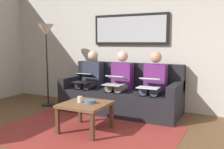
# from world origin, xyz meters

# --- Properties ---
(wall_rear) EXTENTS (6.00, 0.12, 2.60)m
(wall_rear) POSITION_xyz_m (0.00, -2.60, 1.30)
(wall_rear) COLOR beige
(wall_rear) RESTS_ON ground_plane
(area_rug) EXTENTS (2.60, 1.80, 0.01)m
(area_rug) POSITION_xyz_m (0.00, -0.85, 0.00)
(area_rug) COLOR maroon
(area_rug) RESTS_ON ground_plane
(couch) EXTENTS (2.20, 0.90, 0.90)m
(couch) POSITION_xyz_m (0.00, -2.12, 0.31)
(couch) COLOR black
(couch) RESTS_ON ground_plane
(framed_mirror) EXTENTS (1.55, 0.05, 0.60)m
(framed_mirror) POSITION_xyz_m (0.00, -2.51, 1.55)
(framed_mirror) COLOR black
(coffee_table) EXTENTS (0.65, 0.65, 0.42)m
(coffee_table) POSITION_xyz_m (0.04, -0.90, 0.36)
(coffee_table) COLOR brown
(coffee_table) RESTS_ON ground_plane
(cup) EXTENTS (0.07, 0.07, 0.09)m
(cup) POSITION_xyz_m (0.13, -0.90, 0.47)
(cup) COLOR silver
(cup) RESTS_ON coffee_table
(bowl) EXTENTS (0.16, 0.16, 0.05)m
(bowl) POSITION_xyz_m (-0.03, -0.91, 0.45)
(bowl) COLOR slate
(bowl) RESTS_ON coffee_table
(person_left) EXTENTS (0.38, 0.58, 1.14)m
(person_left) POSITION_xyz_m (-0.64, -2.05, 0.61)
(person_left) COLOR #66236B
(person_left) RESTS_ON couch
(laptop_white) EXTENTS (0.35, 0.36, 0.16)m
(laptop_white) POSITION_xyz_m (-0.64, -1.81, 0.63)
(laptop_white) COLOR white
(person_middle) EXTENTS (0.38, 0.58, 1.14)m
(person_middle) POSITION_xyz_m (0.00, -2.05, 0.61)
(person_middle) COLOR #66236B
(person_middle) RESTS_ON couch
(laptop_silver) EXTENTS (0.34, 0.36, 0.16)m
(laptop_silver) POSITION_xyz_m (0.00, -1.81, 0.63)
(laptop_silver) COLOR silver
(person_right) EXTENTS (0.38, 0.58, 1.14)m
(person_right) POSITION_xyz_m (0.64, -2.05, 0.61)
(person_right) COLOR #2D3342
(person_right) RESTS_ON couch
(laptop_black) EXTENTS (0.33, 0.37, 0.16)m
(laptop_black) POSITION_xyz_m (0.64, -1.82, 0.63)
(laptop_black) COLOR black
(standing_lamp) EXTENTS (0.32, 0.32, 1.66)m
(standing_lamp) POSITION_xyz_m (1.55, -1.85, 1.37)
(standing_lamp) COLOR black
(standing_lamp) RESTS_ON ground_plane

